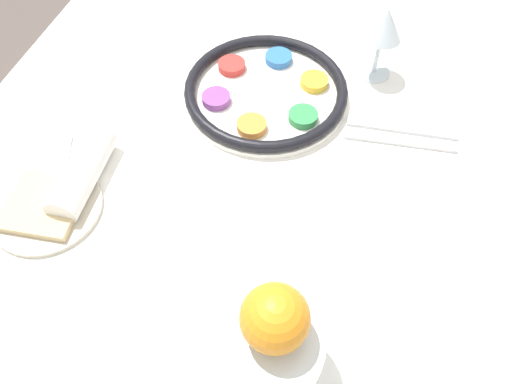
% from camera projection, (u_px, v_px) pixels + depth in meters
% --- Properties ---
extents(ground_plane, '(8.00, 8.00, 0.00)m').
position_uv_depth(ground_plane, '(244.00, 360.00, 1.37)').
color(ground_plane, '#564C47').
extents(dining_table, '(1.44, 1.01, 0.74)m').
position_uv_depth(dining_table, '(240.00, 306.00, 1.07)').
color(dining_table, white).
rests_on(dining_table, ground_plane).
extents(seder_plate, '(0.29, 0.29, 0.03)m').
position_uv_depth(seder_plate, '(266.00, 91.00, 0.90)').
color(seder_plate, white).
rests_on(seder_plate, dining_table).
extents(wine_glass, '(0.07, 0.07, 0.14)m').
position_uv_depth(wine_glass, '(384.00, 27.00, 0.86)').
color(wine_glass, silver).
rests_on(wine_glass, dining_table).
extents(fruit_stand, '(0.19, 0.19, 0.12)m').
position_uv_depth(fruit_stand, '(240.00, 341.00, 0.55)').
color(fruit_stand, silver).
rests_on(fruit_stand, dining_table).
extents(orange_fruit, '(0.07, 0.07, 0.07)m').
position_uv_depth(orange_fruit, '(275.00, 318.00, 0.50)').
color(orange_fruit, orange).
rests_on(orange_fruit, fruit_stand).
extents(bread_plate, '(0.17, 0.17, 0.02)m').
position_uv_depth(bread_plate, '(46.00, 207.00, 0.76)').
color(bread_plate, beige).
rests_on(bread_plate, dining_table).
extents(napkin_roll, '(0.16, 0.06, 0.05)m').
position_uv_depth(napkin_roll, '(83.00, 172.00, 0.77)').
color(napkin_roll, white).
rests_on(napkin_roll, dining_table).
extents(fork_left, '(0.04, 0.19, 0.01)m').
position_uv_depth(fork_left, '(402.00, 128.00, 0.86)').
color(fork_left, silver).
rests_on(fork_left, dining_table).
extents(fork_right, '(0.04, 0.19, 0.01)m').
position_uv_depth(fork_right, '(400.00, 141.00, 0.84)').
color(fork_right, silver).
rests_on(fork_right, dining_table).
extents(spoon, '(0.17, 0.08, 0.01)m').
position_uv_depth(spoon, '(60.00, 177.00, 0.80)').
color(spoon, silver).
rests_on(spoon, dining_table).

